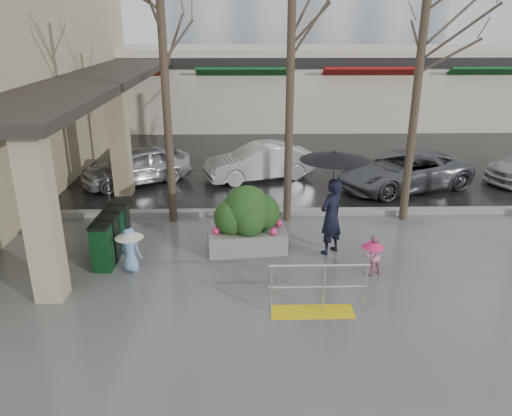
{
  "coord_description": "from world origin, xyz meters",
  "views": [
    {
      "loc": [
        0.02,
        -9.48,
        5.27
      ],
      "look_at": [
        0.26,
        1.09,
        1.3
      ],
      "focal_mm": 35.0,
      "sensor_mm": 36.0,
      "label": 1
    }
  ],
  "objects_px": {
    "tree_west": "(162,29)",
    "planter": "(247,220)",
    "woman": "(333,190)",
    "car_c": "(404,170)",
    "news_boxes": "(112,234)",
    "car_a": "(136,166)",
    "child_pink": "(373,252)",
    "child_blue": "(130,245)",
    "car_b": "(259,162)",
    "tree_mideast": "(423,39)",
    "handrail": "(316,295)",
    "tree_midwest": "(292,23)"
  },
  "relations": [
    {
      "from": "handrail",
      "to": "car_a",
      "type": "height_order",
      "value": "car_a"
    },
    {
      "from": "tree_mideast",
      "to": "child_blue",
      "type": "bearing_deg",
      "value": -156.98
    },
    {
      "from": "child_blue",
      "to": "car_b",
      "type": "height_order",
      "value": "car_b"
    },
    {
      "from": "planter",
      "to": "car_a",
      "type": "distance_m",
      "value": 6.62
    },
    {
      "from": "woman",
      "to": "child_pink",
      "type": "bearing_deg",
      "value": 82.65
    },
    {
      "from": "news_boxes",
      "to": "handrail",
      "type": "bearing_deg",
      "value": -28.54
    },
    {
      "from": "tree_mideast",
      "to": "child_blue",
      "type": "relative_size",
      "value": 6.28
    },
    {
      "from": "tree_west",
      "to": "tree_midwest",
      "type": "distance_m",
      "value": 3.2
    },
    {
      "from": "child_pink",
      "to": "tree_west",
      "type": "bearing_deg",
      "value": -55.47
    },
    {
      "from": "car_c",
      "to": "car_b",
      "type": "bearing_deg",
      "value": -124.74
    },
    {
      "from": "woman",
      "to": "news_boxes",
      "type": "bearing_deg",
      "value": -41.06
    },
    {
      "from": "handrail",
      "to": "child_pink",
      "type": "xyz_separation_m",
      "value": [
        1.45,
        1.53,
        0.15
      ]
    },
    {
      "from": "car_a",
      "to": "tree_west",
      "type": "bearing_deg",
      "value": -4.27
    },
    {
      "from": "woman",
      "to": "car_a",
      "type": "height_order",
      "value": "woman"
    },
    {
      "from": "tree_west",
      "to": "planter",
      "type": "height_order",
      "value": "tree_west"
    },
    {
      "from": "car_a",
      "to": "woman",
      "type": "bearing_deg",
      "value": 15.28
    },
    {
      "from": "child_blue",
      "to": "car_c",
      "type": "bearing_deg",
      "value": -119.31
    },
    {
      "from": "tree_west",
      "to": "child_pink",
      "type": "height_order",
      "value": "tree_west"
    },
    {
      "from": "woman",
      "to": "car_c",
      "type": "bearing_deg",
      "value": -164.99
    },
    {
      "from": "car_b",
      "to": "car_c",
      "type": "bearing_deg",
      "value": 57.47
    },
    {
      "from": "planter",
      "to": "car_b",
      "type": "bearing_deg",
      "value": 85.39
    },
    {
      "from": "car_c",
      "to": "tree_west",
      "type": "bearing_deg",
      "value": -90.3
    },
    {
      "from": "planter",
      "to": "news_boxes",
      "type": "relative_size",
      "value": 1.0
    },
    {
      "from": "planter",
      "to": "tree_mideast",
      "type": "bearing_deg",
      "value": 23.7
    },
    {
      "from": "woman",
      "to": "car_a",
      "type": "relative_size",
      "value": 0.69
    },
    {
      "from": "tree_mideast",
      "to": "news_boxes",
      "type": "relative_size",
      "value": 3.31
    },
    {
      "from": "tree_midwest",
      "to": "car_b",
      "type": "distance_m",
      "value": 6.07
    },
    {
      "from": "handrail",
      "to": "tree_west",
      "type": "distance_m",
      "value": 7.52
    },
    {
      "from": "woman",
      "to": "car_c",
      "type": "relative_size",
      "value": 0.56
    },
    {
      "from": "car_b",
      "to": "news_boxes",
      "type": "bearing_deg",
      "value": -49.77
    },
    {
      "from": "tree_west",
      "to": "car_c",
      "type": "relative_size",
      "value": 1.5
    },
    {
      "from": "tree_west",
      "to": "car_b",
      "type": "height_order",
      "value": "tree_west"
    },
    {
      "from": "car_a",
      "to": "child_pink",
      "type": "bearing_deg",
      "value": 13.6
    },
    {
      "from": "handrail",
      "to": "child_pink",
      "type": "relative_size",
      "value": 2.06
    },
    {
      "from": "tree_west",
      "to": "woman",
      "type": "distance_m",
      "value": 5.77
    },
    {
      "from": "handrail",
      "to": "child_pink",
      "type": "height_order",
      "value": "handrail"
    },
    {
      "from": "handrail",
      "to": "tree_west",
      "type": "relative_size",
      "value": 0.28
    },
    {
      "from": "child_blue",
      "to": "tree_mideast",
      "type": "bearing_deg",
      "value": -132.33
    },
    {
      "from": "woman",
      "to": "car_a",
      "type": "xyz_separation_m",
      "value": [
        -5.77,
        5.64,
        -0.96
      ]
    },
    {
      "from": "tree_midwest",
      "to": "car_c",
      "type": "bearing_deg",
      "value": 33.49
    },
    {
      "from": "child_pink",
      "to": "car_a",
      "type": "distance_m",
      "value": 9.39
    },
    {
      "from": "child_blue",
      "to": "car_a",
      "type": "xyz_separation_m",
      "value": [
        -1.17,
        6.48,
        0.0
      ]
    },
    {
      "from": "woman",
      "to": "car_b",
      "type": "xyz_separation_m",
      "value": [
        -1.52,
        6.05,
        -0.96
      ]
    },
    {
      "from": "child_blue",
      "to": "woman",
      "type": "bearing_deg",
      "value": -144.92
    },
    {
      "from": "handrail",
      "to": "tree_mideast",
      "type": "height_order",
      "value": "tree_mideast"
    },
    {
      "from": "car_b",
      "to": "car_c",
      "type": "relative_size",
      "value": 0.84
    },
    {
      "from": "news_boxes",
      "to": "car_b",
      "type": "xyz_separation_m",
      "value": [
        3.69,
        6.07,
        0.08
      ]
    },
    {
      "from": "tree_midwest",
      "to": "woman",
      "type": "height_order",
      "value": "tree_midwest"
    },
    {
      "from": "car_a",
      "to": "car_c",
      "type": "distance_m",
      "value": 9.04
    },
    {
      "from": "news_boxes",
      "to": "child_blue",
      "type": "bearing_deg",
      "value": -51.67
    }
  ]
}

